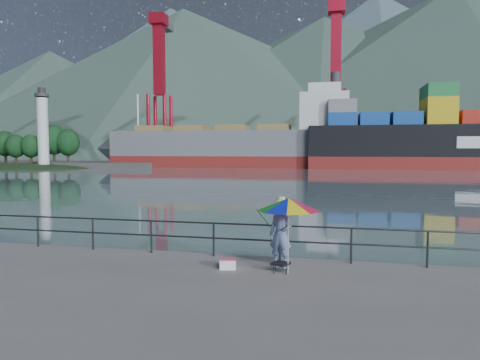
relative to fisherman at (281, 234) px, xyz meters
name	(u,v)px	position (x,y,z in m)	size (l,w,h in m)	color
ground	(87,334)	(-3.10, -4.45, -1.14)	(24.00, 11.00, 0.50)	slate
harbor_water	(318,160)	(-3.10, 129.05, -0.89)	(500.00, 280.00, 0.00)	slate
far_dock	(356,164)	(6.90, 92.05, -0.89)	(200.00, 40.00, 0.40)	#514F4C
guardrail	(182,238)	(-3.10, 0.75, -0.37)	(22.00, 0.06, 1.03)	#2D3033
mountains	(406,82)	(35.72, 206.80, 34.66)	(600.00, 332.80, 80.00)	#385147
lighthouse_islet	(20,165)	(-58.07, 61.05, -0.63)	(48.00, 26.40, 19.20)	#263F1E
port_cranes	(468,86)	(27.90, 83.05, 15.11)	(116.00, 28.00, 38.40)	red
container_stacks	(459,150)	(29.11, 92.30, 2.43)	(58.00, 5.40, 7.80)	red
fisherman	(281,234)	(0.00, 0.00, 0.00)	(0.65, 0.43, 1.79)	#1E4A9C
beach_umbrella	(288,204)	(0.26, -0.56, 0.90)	(1.68, 1.68, 1.96)	white
folding_stool	(281,267)	(0.07, -0.54, -0.75)	(0.53, 0.53, 0.26)	black
cooler_bag	(228,264)	(-1.36, -0.49, -0.77)	(0.43, 0.29, 0.25)	white
fishing_rod	(271,258)	(-0.38, 0.87, -0.89)	(0.02, 0.02, 2.30)	black
bulk_carrier	(249,146)	(-14.95, 73.19, 3.22)	(52.42, 9.07, 14.50)	maroon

